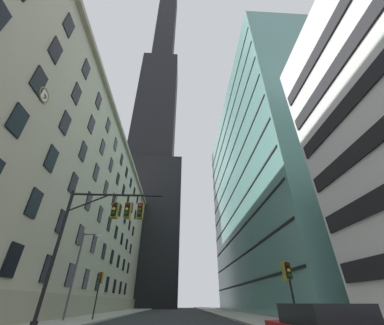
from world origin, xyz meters
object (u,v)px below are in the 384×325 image
object	(u,v)px
traffic_signal_mast	(107,222)
traffic_light_far_left	(100,281)
street_lamppost	(79,265)
traffic_light_near_right	(288,274)

from	to	relation	value
traffic_signal_mast	traffic_light_far_left	distance (m)	11.61
traffic_signal_mast	street_lamppost	bearing A→B (deg)	116.83
traffic_signal_mast	street_lamppost	size ratio (longest dim) A/B	1.05
traffic_light_far_left	traffic_signal_mast	bearing A→B (deg)	-74.48
traffic_light_far_left	street_lamppost	size ratio (longest dim) A/B	0.53
traffic_light_near_right	traffic_light_far_left	world-z (taller)	traffic_light_far_left
traffic_light_near_right	street_lamppost	distance (m)	18.84
traffic_light_near_right	traffic_signal_mast	bearing A→B (deg)	-178.67
traffic_signal_mast	traffic_light_near_right	size ratio (longest dim) A/B	2.24
traffic_light_near_right	traffic_light_far_left	size ratio (longest dim) A/B	0.89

